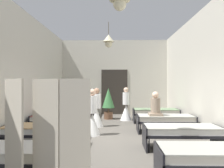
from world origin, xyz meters
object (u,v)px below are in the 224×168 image
object	(u,v)px
patient_seated_primary	(155,107)
nurse_mid_aisle	(92,119)
bed_left_row_3	(72,112)
bed_right_row_2	(165,119)
nurse_far_aisle	(97,113)
potted_plant	(108,101)
bed_left_row_1	(41,130)
bed_right_row_3	(156,112)
bed_left_row_2	(61,119)
bed_right_row_0	(215,156)
bed_right_row_1	(182,131)
privacy_screen	(45,141)
nurse_near_aisle	(126,108)
bed_left_row_0	(3,154)

from	to	relation	value
patient_seated_primary	nurse_mid_aisle	bearing A→B (deg)	-168.44
bed_left_row_3	bed_right_row_2	bearing A→B (deg)	-28.07
nurse_far_aisle	potted_plant	bearing A→B (deg)	80.63
patient_seated_primary	potted_plant	distance (m)	3.31
bed_left_row_1	bed_right_row_2	xyz separation A→B (m)	(3.56, 1.90, 0.00)
bed_right_row_2	bed_right_row_3	bearing A→B (deg)	90.00
bed_left_row_2	bed_right_row_3	xyz separation A→B (m)	(3.56, 1.90, 0.00)
bed_right_row_0	bed_right_row_3	size ratio (longest dim) A/B	1.00
bed_right_row_0	bed_right_row_1	bearing A→B (deg)	90.00
bed_right_row_3	bed_left_row_3	bearing A→B (deg)	180.00
bed_right_row_1	bed_left_row_3	world-z (taller)	same
bed_left_row_1	nurse_mid_aisle	distance (m)	1.80
bed_right_row_0	nurse_far_aisle	size ratio (longest dim) A/B	1.28
bed_right_row_3	privacy_screen	bearing A→B (deg)	-112.19
nurse_near_aisle	patient_seated_primary	xyz separation A→B (m)	(0.88, -2.52, 0.34)
bed_left_row_3	nurse_far_aisle	world-z (taller)	nurse_far_aisle
bed_left_row_1	bed_left_row_2	world-z (taller)	same
patient_seated_primary	bed_left_row_3	bearing A→B (deg)	148.15
bed_left_row_1	bed_right_row_1	world-z (taller)	same
bed_right_row_2	bed_right_row_3	size ratio (longest dim) A/B	1.00
bed_left_row_0	bed_right_row_1	size ratio (longest dim) A/B	1.00
potted_plant	privacy_screen	world-z (taller)	privacy_screen
bed_right_row_1	potted_plant	xyz separation A→B (m)	(-2.04, 4.65, 0.42)
bed_right_row_0	bed_right_row_2	distance (m)	3.80
nurse_far_aisle	bed_left_row_2	bearing A→B (deg)	-140.56
bed_right_row_0	bed_left_row_1	size ratio (longest dim) A/B	1.00
bed_left_row_1	privacy_screen	bearing A→B (deg)	-69.97
bed_left_row_0	patient_seated_primary	xyz separation A→B (m)	(3.21, 3.70, 0.43)
bed_left_row_1	bed_right_row_2	size ratio (longest dim) A/B	1.00
bed_right_row_3	potted_plant	bearing A→B (deg)	157.38
bed_left_row_0	bed_right_row_1	distance (m)	4.04
bed_right_row_1	potted_plant	distance (m)	5.09
nurse_mid_aisle	nurse_near_aisle	bearing A→B (deg)	146.68
bed_right_row_0	nurse_near_aisle	size ratio (longest dim) A/B	1.28
bed_right_row_3	potted_plant	distance (m)	2.25
bed_right_row_0	potted_plant	bearing A→B (deg)	107.30
nurse_mid_aisle	patient_seated_primary	world-z (taller)	nurse_mid_aisle
bed_right_row_0	nurse_far_aisle	world-z (taller)	nurse_far_aisle
bed_right_row_2	nurse_mid_aisle	size ratio (longest dim) A/B	1.28
bed_left_row_0	bed_right_row_3	size ratio (longest dim) A/B	1.00
bed_left_row_2	privacy_screen	xyz separation A→B (m)	(0.95, -4.51, 0.41)
bed_left_row_0	bed_left_row_3	distance (m)	5.70
bed_left_row_1	nurse_near_aisle	size ratio (longest dim) A/B	1.28
patient_seated_primary	potted_plant	size ratio (longest dim) A/B	0.56
bed_left_row_0	bed_right_row_1	bearing A→B (deg)	28.07
bed_left_row_2	nurse_mid_aisle	xyz separation A→B (m)	(1.15, -0.52, 0.09)
bed_right_row_2	nurse_far_aisle	distance (m)	2.57
bed_left_row_0	privacy_screen	xyz separation A→B (m)	(0.95, -0.71, 0.41)
bed_right_row_3	bed_right_row_0	bearing A→B (deg)	-90.00
potted_plant	bed_right_row_2	bearing A→B (deg)	-53.44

